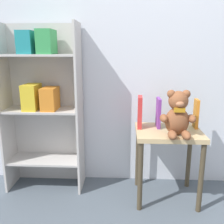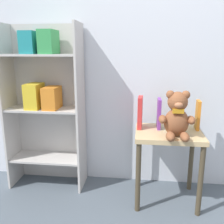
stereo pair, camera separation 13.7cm
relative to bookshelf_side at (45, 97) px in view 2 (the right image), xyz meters
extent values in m
cube|color=silver|center=(0.95, 0.16, 0.42)|extent=(4.80, 0.06, 2.50)
cube|color=#BCB7B2|center=(-0.33, -0.03, -0.10)|extent=(0.02, 0.29, 1.46)
cube|color=#BCB7B2|center=(0.33, -0.03, -0.10)|extent=(0.02, 0.29, 1.46)
cube|color=#BCB7B2|center=(0.00, 0.10, -0.10)|extent=(0.67, 0.02, 1.46)
cube|color=#BCB7B2|center=(0.00, -0.03, -0.57)|extent=(0.63, 0.27, 0.02)
cube|color=#BCB7B2|center=(0.00, -0.03, -0.10)|extent=(0.63, 0.27, 0.02)
cube|color=#BCB7B2|center=(0.00, -0.03, 0.36)|extent=(0.63, 0.27, 0.02)
cube|color=teal|center=(-0.08, -0.05, 0.46)|extent=(0.12, 0.20, 0.18)
cube|color=#33934C|center=(0.08, -0.05, 0.47)|extent=(0.12, 0.20, 0.19)
cube|color=gold|center=(-0.08, -0.05, 0.01)|extent=(0.12, 0.20, 0.22)
cube|color=orange|center=(0.08, -0.05, 0.00)|extent=(0.12, 0.20, 0.19)
cube|color=tan|center=(1.07, -0.17, -0.24)|extent=(0.52, 0.43, 0.04)
cylinder|color=#453A29|center=(0.84, -0.36, -0.55)|extent=(0.04, 0.04, 0.57)
cylinder|color=#453A29|center=(1.30, -0.36, -0.55)|extent=(0.04, 0.04, 0.57)
cylinder|color=#453A29|center=(0.84, 0.02, -0.55)|extent=(0.04, 0.04, 0.57)
cylinder|color=#453A29|center=(1.30, 0.02, -0.55)|extent=(0.04, 0.04, 0.57)
ellipsoid|color=brown|center=(1.11, -0.27, -0.12)|extent=(0.18, 0.14, 0.21)
sphere|color=brown|center=(1.11, -0.27, 0.04)|extent=(0.15, 0.15, 0.15)
sphere|color=brown|center=(1.06, -0.27, 0.09)|extent=(0.06, 0.06, 0.06)
sphere|color=brown|center=(1.17, -0.27, 0.09)|extent=(0.06, 0.06, 0.06)
ellipsoid|color=#B56E48|center=(1.11, -0.34, 0.03)|extent=(0.06, 0.04, 0.04)
ellipsoid|color=brown|center=(1.01, -0.29, -0.09)|extent=(0.06, 0.12, 0.06)
ellipsoid|color=brown|center=(1.22, -0.29, -0.09)|extent=(0.06, 0.12, 0.06)
ellipsoid|color=brown|center=(1.06, -0.38, -0.19)|extent=(0.06, 0.13, 0.06)
ellipsoid|color=brown|center=(1.16, -0.38, -0.19)|extent=(0.06, 0.13, 0.06)
cube|color=#C68419|center=(1.11, -0.33, -0.02)|extent=(0.08, 0.02, 0.03)
cube|color=red|center=(0.84, -0.10, -0.10)|extent=(0.04, 0.14, 0.26)
cube|color=purple|center=(1.00, -0.08, -0.10)|extent=(0.03, 0.14, 0.25)
cube|color=teal|center=(1.15, -0.09, -0.10)|extent=(0.03, 0.15, 0.25)
cube|color=orange|center=(1.30, -0.09, -0.11)|extent=(0.03, 0.10, 0.24)
camera|label=1|loc=(0.71, -2.11, 0.41)|focal=40.00mm
camera|label=2|loc=(0.85, -2.10, 0.41)|focal=40.00mm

